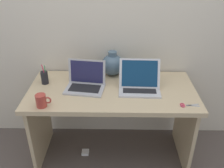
{
  "coord_description": "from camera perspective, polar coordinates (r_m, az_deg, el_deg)",
  "views": [
    {
      "loc": [
        0.03,
        -1.82,
        1.81
      ],
      "look_at": [
        0.0,
        0.0,
        0.8
      ],
      "focal_mm": 39.3,
      "sensor_mm": 36.0,
      "label": 1
    }
  ],
  "objects": [
    {
      "name": "laptop_right",
      "position": [
        2.1,
        6.4,
        0.49
      ],
      "size": [
        0.35,
        0.27,
        0.24
      ],
      "color": "silver",
      "rests_on": "desk"
    },
    {
      "name": "power_brick",
      "position": [
        2.57,
        -6.22,
        -15.51
      ],
      "size": [
        0.07,
        0.07,
        0.03
      ],
      "primitive_type": "cube",
      "color": "white",
      "rests_on": "ground"
    },
    {
      "name": "back_wall",
      "position": [
        2.29,
        0.17,
        13.66
      ],
      "size": [
        4.4,
        0.04,
        2.4
      ],
      "primitive_type": "cube",
      "color": "beige",
      "rests_on": "ground"
    },
    {
      "name": "desk",
      "position": [
        2.2,
        0.0,
        -4.86
      ],
      "size": [
        1.44,
        0.69,
        0.75
      ],
      "color": "#D1B78C",
      "rests_on": "ground"
    },
    {
      "name": "laptop_left",
      "position": [
        2.12,
        -6.12,
        0.75
      ],
      "size": [
        0.35,
        0.27,
        0.23
      ],
      "color": "#B2B2B7",
      "rests_on": "desk"
    },
    {
      "name": "coffee_mug",
      "position": [
        1.94,
        -16.1,
        -3.75
      ],
      "size": [
        0.12,
        0.08,
        0.1
      ],
      "color": "#B23D33",
      "rests_on": "desk"
    },
    {
      "name": "pen_cup",
      "position": [
        2.25,
        -15.4,
        1.5
      ],
      "size": [
        0.06,
        0.06,
        0.19
      ],
      "color": "black",
      "rests_on": "desk"
    },
    {
      "name": "green_vase",
      "position": [
        2.32,
        0.12,
        4.57
      ],
      "size": [
        0.21,
        0.21,
        0.23
      ],
      "color": "slate",
      "rests_on": "desk"
    },
    {
      "name": "ground_plane",
      "position": [
        2.57,
        0.0,
        -15.68
      ],
      "size": [
        6.0,
        6.0,
        0.0
      ],
      "primitive_type": "plane",
      "color": "#564C47"
    },
    {
      "name": "scissors",
      "position": [
        1.98,
        16.89,
        -4.75
      ],
      "size": [
        0.15,
        0.06,
        0.01
      ],
      "color": "#B7B7BC",
      "rests_on": "desk"
    }
  ]
}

